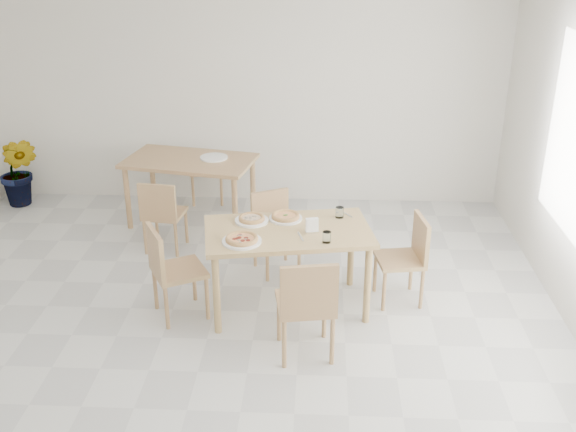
{
  "coord_description": "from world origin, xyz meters",
  "views": [
    {
      "loc": [
        0.89,
        -4.15,
        3.13
      ],
      "look_at": [
        0.64,
        0.98,
        0.88
      ],
      "focal_mm": 42.0,
      "sensor_mm": 36.0,
      "label": 1
    }
  ],
  "objects_px": {
    "plate_pepperoni": "(242,241)",
    "pizza_pepperoni": "(242,239)",
    "chair_back_s": "(162,211)",
    "chair_north": "(274,226)",
    "chair_west": "(170,266)",
    "pizza_mushroom": "(252,218)",
    "chair_back_n": "(207,163)",
    "chair_south": "(307,302)",
    "tumbler_a": "(327,237)",
    "potted_plant": "(19,171)",
    "chair_east": "(408,253)",
    "plate_empty": "(214,157)",
    "tumbler_b": "(340,212)",
    "napkin_holder": "(312,226)",
    "plate_margherita": "(286,218)",
    "second_table": "(190,167)",
    "pizza_margherita": "(286,216)",
    "plate_mushroom": "(252,221)",
    "main_table": "(288,239)"
  },
  "relations": [
    {
      "from": "plate_margherita",
      "to": "second_table",
      "type": "xyz_separation_m",
      "value": [
        -1.13,
        1.56,
        -0.1
      ]
    },
    {
      "from": "plate_pepperoni",
      "to": "chair_back_n",
      "type": "bearing_deg",
      "value": 105.07
    },
    {
      "from": "main_table",
      "to": "chair_south",
      "type": "distance_m",
      "value": 0.79
    },
    {
      "from": "chair_west",
      "to": "pizza_pepperoni",
      "type": "relative_size",
      "value": 3.0
    },
    {
      "from": "chair_south",
      "to": "plate_mushroom",
      "type": "bearing_deg",
      "value": -70.49
    },
    {
      "from": "chair_south",
      "to": "second_table",
      "type": "bearing_deg",
      "value": -71.46
    },
    {
      "from": "plate_empty",
      "to": "plate_pepperoni",
      "type": "bearing_deg",
      "value": -75.31
    },
    {
      "from": "main_table",
      "to": "plate_empty",
      "type": "relative_size",
      "value": 5.01
    },
    {
      "from": "tumbler_b",
      "to": "pizza_pepperoni",
      "type": "bearing_deg",
      "value": -146.02
    },
    {
      "from": "chair_east",
      "to": "chair_west",
      "type": "bearing_deg",
      "value": -88.45
    },
    {
      "from": "tumbler_b",
      "to": "chair_back_n",
      "type": "bearing_deg",
      "value": 124.83
    },
    {
      "from": "plate_mushroom",
      "to": "pizza_mushroom",
      "type": "xyz_separation_m",
      "value": [
        -0.0,
        0.0,
        0.02
      ]
    },
    {
      "from": "pizza_margherita",
      "to": "potted_plant",
      "type": "relative_size",
      "value": 0.33
    },
    {
      "from": "pizza_pepperoni",
      "to": "tumbler_b",
      "type": "distance_m",
      "value": 0.96
    },
    {
      "from": "napkin_holder",
      "to": "pizza_mushroom",
      "type": "bearing_deg",
      "value": 147.06
    },
    {
      "from": "plate_pepperoni",
      "to": "pizza_pepperoni",
      "type": "xyz_separation_m",
      "value": [
        -0.0,
        0.0,
        0.02
      ]
    },
    {
      "from": "chair_south",
      "to": "chair_back_n",
      "type": "relative_size",
      "value": 1.1
    },
    {
      "from": "main_table",
      "to": "pizza_mushroom",
      "type": "bearing_deg",
      "value": 144.75
    },
    {
      "from": "chair_north",
      "to": "pizza_pepperoni",
      "type": "xyz_separation_m",
      "value": [
        -0.19,
        -1.0,
        0.34
      ]
    },
    {
      "from": "pizza_pepperoni",
      "to": "chair_back_n",
      "type": "height_order",
      "value": "pizza_pepperoni"
    },
    {
      "from": "potted_plant",
      "to": "plate_pepperoni",
      "type": "bearing_deg",
      "value": -39.76
    },
    {
      "from": "chair_south",
      "to": "chair_north",
      "type": "xyz_separation_m",
      "value": [
        -0.36,
        1.49,
        -0.06
      ]
    },
    {
      "from": "pizza_margherita",
      "to": "chair_back_n",
      "type": "distance_m",
      "value": 2.53
    },
    {
      "from": "tumbler_b",
      "to": "chair_back_n",
      "type": "distance_m",
      "value": 2.71
    },
    {
      "from": "chair_west",
      "to": "tumbler_a",
      "type": "height_order",
      "value": "tumbler_a"
    },
    {
      "from": "tumbler_a",
      "to": "napkin_holder",
      "type": "relative_size",
      "value": 0.72
    },
    {
      "from": "chair_back_s",
      "to": "tumbler_a",
      "type": "bearing_deg",
      "value": 150.17
    },
    {
      "from": "chair_north",
      "to": "plate_mushroom",
      "type": "xyz_separation_m",
      "value": [
        -0.15,
        -0.59,
        0.31
      ]
    },
    {
      "from": "plate_margherita",
      "to": "plate_pepperoni",
      "type": "bearing_deg",
      "value": -124.69
    },
    {
      "from": "pizza_mushroom",
      "to": "napkin_holder",
      "type": "distance_m",
      "value": 0.56
    },
    {
      "from": "pizza_mushroom",
      "to": "plate_empty",
      "type": "xyz_separation_m",
      "value": [
        -0.58,
        1.66,
        -0.02
      ]
    },
    {
      "from": "chair_west",
      "to": "napkin_holder",
      "type": "xyz_separation_m",
      "value": [
        1.18,
        0.16,
        0.33
      ]
    },
    {
      "from": "pizza_pepperoni",
      "to": "pizza_margherita",
      "type": "bearing_deg",
      "value": 55.31
    },
    {
      "from": "chair_south",
      "to": "chair_east",
      "type": "xyz_separation_m",
      "value": [
        0.87,
        0.93,
        -0.04
      ]
    },
    {
      "from": "tumbler_a",
      "to": "potted_plant",
      "type": "height_order",
      "value": "potted_plant"
    },
    {
      "from": "tumbler_b",
      "to": "pizza_mushroom",
      "type": "bearing_deg",
      "value": -170.45
    },
    {
      "from": "plate_pepperoni",
      "to": "pizza_pepperoni",
      "type": "bearing_deg",
      "value": 180.0
    },
    {
      "from": "chair_west",
      "to": "pizza_mushroom",
      "type": "distance_m",
      "value": 0.81
    },
    {
      "from": "plate_empty",
      "to": "chair_north",
      "type": "bearing_deg",
      "value": -55.86
    },
    {
      "from": "pizza_pepperoni",
      "to": "chair_back_s",
      "type": "xyz_separation_m",
      "value": [
        -0.97,
        1.28,
        -0.33
      ]
    },
    {
      "from": "chair_east",
      "to": "potted_plant",
      "type": "bearing_deg",
      "value": -123.83
    },
    {
      "from": "pizza_margherita",
      "to": "plate_empty",
      "type": "xyz_separation_m",
      "value": [
        -0.87,
        1.6,
        -0.02
      ]
    },
    {
      "from": "chair_north",
      "to": "tumbler_a",
      "type": "bearing_deg",
      "value": -88.81
    },
    {
      "from": "plate_pepperoni",
      "to": "tumbler_a",
      "type": "xyz_separation_m",
      "value": [
        0.68,
        0.03,
        0.04
      ]
    },
    {
      "from": "plate_mushroom",
      "to": "pizza_pepperoni",
      "type": "xyz_separation_m",
      "value": [
        -0.04,
        -0.41,
        0.02
      ]
    },
    {
      "from": "pizza_mushroom",
      "to": "chair_back_n",
      "type": "xyz_separation_m",
      "value": [
        -0.78,
        2.34,
        -0.32
      ]
    },
    {
      "from": "plate_pepperoni",
      "to": "plate_empty",
      "type": "distance_m",
      "value": 2.14
    },
    {
      "from": "plate_margherita",
      "to": "napkin_holder",
      "type": "relative_size",
      "value": 2.27
    },
    {
      "from": "chair_south",
      "to": "potted_plant",
      "type": "distance_m",
      "value": 4.54
    },
    {
      "from": "chair_east",
      "to": "pizza_mushroom",
      "type": "bearing_deg",
      "value": -97.75
    }
  ]
}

